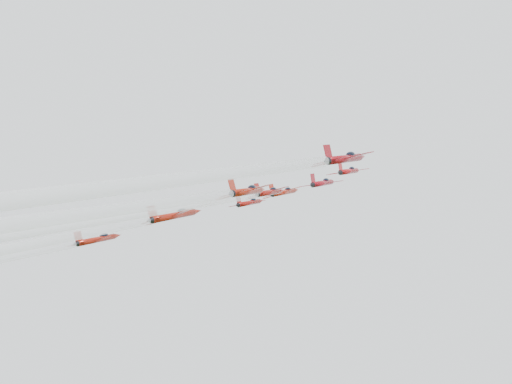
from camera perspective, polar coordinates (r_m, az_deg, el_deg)
The scene contains 6 objects.
jet_lead at distance 144.63m, azimuth 5.97°, elevation 0.82°, with size 10.49×13.77×7.60m.
jet_row2_left at distance 143.45m, azimuth -0.56°, elevation -0.94°, with size 9.13×11.98×6.62m.
jet_row2_center at distance 137.80m, azimuth 2.53°, elevation 0.01°, with size 9.46×12.41×6.85m.
jet_row2_right at distance 125.05m, azimuth 8.28°, elevation 1.86°, with size 8.66×11.37×6.28m.
jet_center at distance 87.96m, azimuth -13.54°, elevation -2.68°, with size 9.09×88.85×44.55m.
jet_rear_farright at distance 51.34m, azimuth -13.19°, elevation 0.44°, with size 9.40×91.94×46.10m.
Camera 1 is at (66.71, -89.50, 111.17)m, focal length 45.00 mm.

